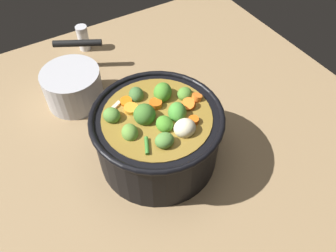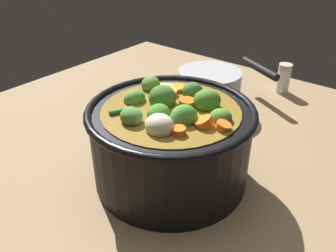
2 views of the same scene
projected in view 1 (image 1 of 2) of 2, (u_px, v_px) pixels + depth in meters
name	position (u px, v px, depth m)	size (l,w,h in m)	color
ground_plane	(158.00, 155.00, 0.74)	(1.10, 1.10, 0.00)	#8C704C
cooking_pot	(158.00, 135.00, 0.68)	(0.26, 0.26, 0.16)	black
salt_shaker	(83.00, 38.00, 0.96)	(0.03, 0.03, 0.07)	silver
small_saucepan	(73.00, 86.00, 0.82)	(0.23, 0.19, 0.09)	#ADADB2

